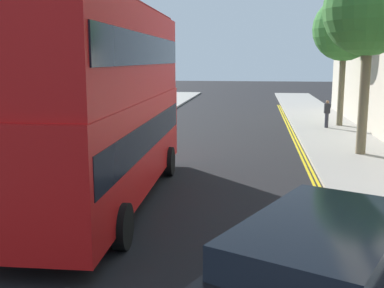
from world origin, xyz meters
The scene contains 8 objects.
sidewalk_right centered at (6.50, 16.00, 0.07)m, with size 4.00×80.00×0.14m, color #9E9991.
sidewalk_left centered at (-6.50, 16.00, 0.07)m, with size 4.00×80.00×0.14m, color #9E9991.
kerb_line_outer centered at (4.40, 14.00, 0.00)m, with size 0.10×56.00×0.01m, color yellow.
kerb_line_inner centered at (4.24, 14.00, 0.00)m, with size 0.10×56.00×0.01m, color yellow.
double_decker_bus_away centered at (-1.95, 11.04, 3.03)m, with size 3.03×10.87×5.64m.
pedestrian_far centered at (6.43, 26.64, 0.99)m, with size 0.34×0.22×1.62m.
street_tree_near centered at (7.37, 27.76, 5.88)m, with size 3.77×3.77×7.66m.
street_tree_mid centered at (6.75, 18.79, 6.09)m, with size 3.77×3.77×7.89m.
Camera 1 is at (2.24, -1.77, 4.13)m, focal length 43.83 mm.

